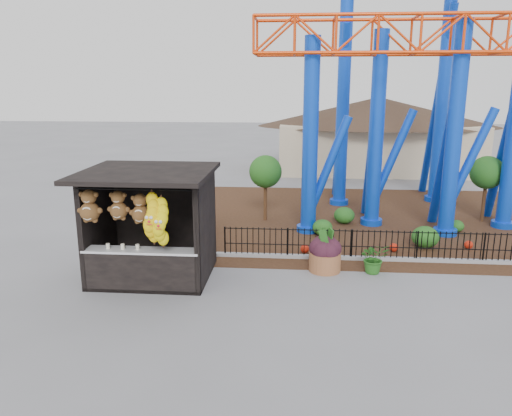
# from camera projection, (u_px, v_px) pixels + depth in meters

# --- Properties ---
(ground) EXTENTS (120.00, 120.00, 0.00)m
(ground) POSITION_uv_depth(u_px,v_px,m) (254.00, 296.00, 13.01)
(ground) COLOR slate
(ground) RESTS_ON ground
(mulch_bed) EXTENTS (18.00, 12.00, 0.02)m
(mulch_bed) POSITION_uv_depth(u_px,v_px,m) (368.00, 219.00, 20.42)
(mulch_bed) COLOR #331E11
(mulch_bed) RESTS_ON ground
(curb) EXTENTS (18.00, 0.18, 0.12)m
(curb) POSITION_uv_depth(u_px,v_px,m) (390.00, 259.00, 15.58)
(curb) COLOR gray
(curb) RESTS_ON ground
(prize_booth) EXTENTS (3.50, 3.40, 3.12)m
(prize_booth) POSITION_uv_depth(u_px,v_px,m) (148.00, 227.00, 13.74)
(prize_booth) COLOR black
(prize_booth) RESTS_ON ground
(picket_fence) EXTENTS (12.20, 0.06, 1.00)m
(picket_fence) POSITION_uv_depth(u_px,v_px,m) (420.00, 247.00, 15.40)
(picket_fence) COLOR black
(picket_fence) RESTS_ON ground
(roller_coaster) EXTENTS (11.00, 6.37, 10.82)m
(roller_coaster) POSITION_uv_depth(u_px,v_px,m) (406.00, 55.00, 19.00)
(roller_coaster) COLOR blue
(roller_coaster) RESTS_ON ground
(terracotta_planter) EXTENTS (1.16, 1.16, 0.57)m
(terracotta_planter) POSITION_uv_depth(u_px,v_px,m) (325.00, 262.00, 14.72)
(terracotta_planter) COLOR brown
(terracotta_planter) RESTS_ON ground
(planter_foliage) EXTENTS (0.70, 0.70, 0.64)m
(planter_foliage) POSITION_uv_depth(u_px,v_px,m) (325.00, 242.00, 14.57)
(planter_foliage) COLOR black
(planter_foliage) RESTS_ON terracotta_planter
(potted_plant) EXTENTS (0.94, 0.85, 0.92)m
(potted_plant) POSITION_uv_depth(u_px,v_px,m) (374.00, 258.00, 14.52)
(potted_plant) COLOR #285318
(potted_plant) RESTS_ON ground
(landscaping) EXTENTS (8.69, 4.26, 0.72)m
(landscaping) POSITION_uv_depth(u_px,v_px,m) (397.00, 229.00, 17.90)
(landscaping) COLOR #1E4F17
(landscaping) RESTS_ON mulch_bed
(pavilion) EXTENTS (15.00, 15.00, 4.80)m
(pavilion) POSITION_uv_depth(u_px,v_px,m) (377.00, 122.00, 31.13)
(pavilion) COLOR #BFAD8C
(pavilion) RESTS_ON ground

